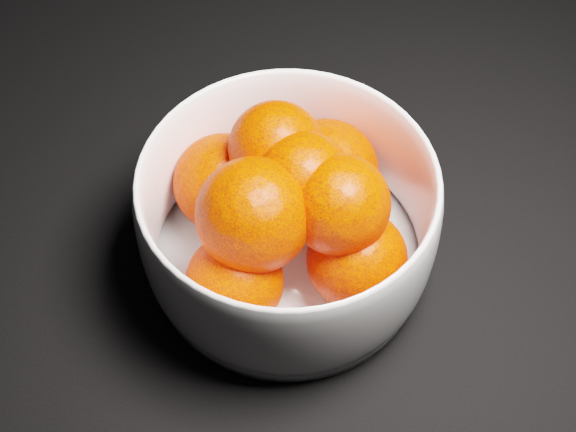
{
  "coord_description": "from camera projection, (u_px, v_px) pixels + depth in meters",
  "views": [
    {
      "loc": [
        0.23,
        -0.32,
        0.49
      ],
      "look_at": [
        0.25,
        -0.0,
        0.05
      ],
      "focal_mm": 50.0,
      "sensor_mm": 36.0,
      "label": 1
    }
  ],
  "objects": [
    {
      "name": "orange_pile",
      "position": [
        289.0,
        203.0,
        0.53
      ],
      "size": [
        0.16,
        0.16,
        0.11
      ],
      "color": "#FF2A00",
      "rests_on": "bowl"
    },
    {
      "name": "bowl",
      "position": [
        288.0,
        220.0,
        0.54
      ],
      "size": [
        0.2,
        0.2,
        0.1
      ],
      "rotation": [
        0.0,
        0.0,
        -0.23
      ],
      "color": "white",
      "rests_on": "ground"
    }
  ]
}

